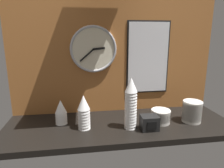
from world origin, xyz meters
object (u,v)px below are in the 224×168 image
bowl_stack_far_right (192,111)px  bowl_stack_right (161,116)px  cup_stack_center_right (131,103)px  napkin_dispenser (149,123)px  cup_stack_center_left (84,112)px  cup_stack_left (61,112)px  wall_clock (93,49)px  menu_board (148,58)px

bowl_stack_far_right → bowl_stack_right: bearing=177.0°
cup_stack_center_right → napkin_dispenser: (0.12, -0.04, -0.13)m
cup_stack_center_left → cup_stack_left: bearing=147.3°
wall_clock → bowl_stack_far_right: bearing=-22.7°
napkin_dispenser → cup_stack_center_left: bearing=169.3°
cup_stack_left → bowl_stack_far_right: size_ratio=1.12×
cup_stack_center_right → cup_stack_center_left: (-0.31, 0.04, -0.06)m
cup_stack_center_left → bowl_stack_right: 0.54m
cup_stack_center_left → bowl_stack_far_right: size_ratio=1.49×
bowl_stack_right → menu_board: bearing=93.1°
cup_stack_left → wall_clock: 0.52m
bowl_stack_far_right → napkin_dispenser: bearing=-167.2°
cup_stack_center_right → menu_board: (0.22, 0.33, 0.26)m
cup_stack_center_left → napkin_dispenser: bearing=-10.7°
wall_clock → napkin_dispenser: bearing=-47.1°
bowl_stack_right → cup_stack_left: bearing=172.5°
cup_stack_center_right → bowl_stack_far_right: size_ratio=2.24×
cup_stack_center_left → wall_clock: bearing=72.5°
cup_stack_center_left → napkin_dispenser: cup_stack_center_left is taller
cup_stack_center_right → wall_clock: 0.51m
bowl_stack_far_right → menu_board: 0.52m
cup_stack_left → bowl_stack_right: (0.70, -0.09, -0.03)m
cup_stack_center_left → menu_board: 0.68m
bowl_stack_far_right → menu_board: (-0.25, 0.29, 0.35)m
cup_stack_center_left → bowl_stack_far_right: (0.77, -0.00, -0.04)m
bowl_stack_right → bowl_stack_far_right: (0.23, -0.01, 0.03)m
bowl_stack_right → wall_clock: (-0.45, 0.27, 0.45)m
cup_stack_left → cup_stack_center_left: size_ratio=0.75×
cup_stack_left → bowl_stack_far_right: cup_stack_left is taller
bowl_stack_far_right → cup_stack_center_left: bearing=179.8°
cup_stack_center_right → bowl_stack_right: (0.23, 0.05, -0.12)m
wall_clock → menu_board: 0.44m
cup_stack_center_left → bowl_stack_far_right: cup_stack_center_left is taller
cup_stack_center_left → bowl_stack_far_right: bearing=-0.2°
cup_stack_center_right → cup_stack_center_left: bearing=173.3°
cup_stack_center_right → menu_board: menu_board is taller
bowl_stack_right → menu_board: (-0.02, 0.28, 0.38)m
cup_stack_center_right → wall_clock: bearing=124.5°
cup_stack_center_right → cup_stack_center_left: size_ratio=1.50×
cup_stack_center_left → bowl_stack_right: size_ratio=1.68×
wall_clock → menu_board: size_ratio=0.62×
wall_clock → bowl_stack_right: bearing=-31.2°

